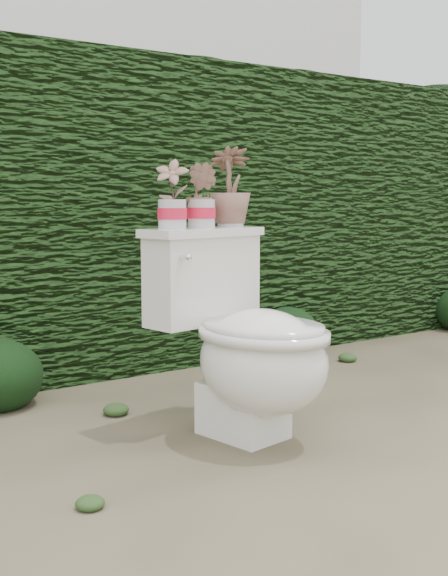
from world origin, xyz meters
TOP-DOWN VIEW (x-y plane):
  - ground at (0.00, 0.00)m, footprint 60.00×60.00m
  - hedge at (0.00, 1.60)m, footprint 8.00×1.00m
  - toilet at (-0.16, 0.05)m, footprint 0.56×0.75m
  - potted_plant_left at (-0.35, 0.26)m, footprint 0.15×0.15m
  - potted_plant_center at (-0.20, 0.28)m, footprint 0.14×0.15m
  - potted_plant_right at (-0.05, 0.31)m, footprint 0.20×0.20m
  - liriope_clump_2 at (0.89, 1.08)m, footprint 0.38×0.38m

SIDE VIEW (x-z plane):
  - ground at x=0.00m, z-range 0.00..0.00m
  - liriope_clump_2 at x=0.89m, z-range 0.00..0.30m
  - toilet at x=-0.16m, z-range -0.03..0.74m
  - hedge at x=0.00m, z-range 0.00..1.60m
  - potted_plant_center at x=-0.20m, z-range 0.78..1.01m
  - potted_plant_left at x=-0.35m, z-range 0.78..1.02m
  - potted_plant_right at x=-0.05m, z-range 0.78..1.08m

